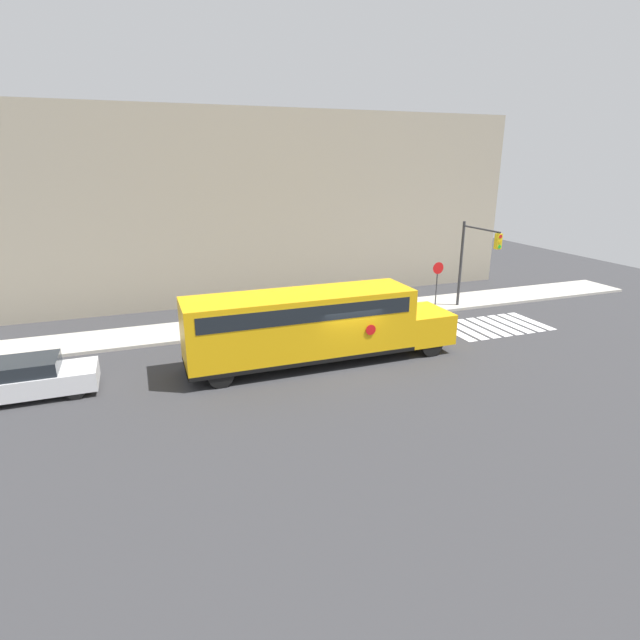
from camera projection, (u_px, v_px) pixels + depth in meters
name	position (u px, v px, depth m)	size (l,w,h in m)	color
ground_plane	(347.00, 364.00, 21.31)	(60.00, 60.00, 0.00)	#333335
sidewalk_strip	(300.00, 319.00, 27.10)	(44.00, 3.00, 0.15)	#B2ADA3
building_backdrop	(266.00, 206.00, 31.23)	(32.00, 4.00, 11.16)	#9E937F
crosswalk_stripes	(494.00, 326.00, 26.16)	(5.40, 3.20, 0.01)	white
school_bus	(311.00, 323.00, 20.87)	(11.65, 2.57, 3.11)	#EAA80F
parked_car	(29.00, 378.00, 18.13)	(4.47, 1.81, 1.45)	silver
stop_sign	(437.00, 279.00, 28.56)	(0.68, 0.10, 2.79)	#38383A
traffic_light	(473.00, 254.00, 27.56)	(0.28, 3.19, 5.03)	#38383A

